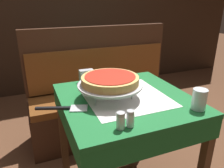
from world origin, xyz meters
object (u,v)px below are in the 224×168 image
(pepper_shaker, at_px, (130,119))
(napkin_holder, at_px, (87,76))
(water_glass_near, at_px, (199,99))
(deep_dish_pizza, at_px, (110,80))
(booth_bench, at_px, (104,104))
(dining_table_front, at_px, (125,111))
(condiment_caddy, at_px, (95,43))
(dining_table_rear, at_px, (91,55))
(pizza_pan_stand, at_px, (110,85))
(salt_shaker, at_px, (121,121))
(pizza_server, at_px, (63,108))

(pepper_shaker, height_order, napkin_holder, napkin_holder)
(water_glass_near, bearing_deg, deep_dish_pizza, 141.39)
(booth_bench, xyz_separation_m, napkin_holder, (-0.28, -0.41, 0.46))
(napkin_holder, bearing_deg, dining_table_front, -66.27)
(pepper_shaker, bearing_deg, condiment_caddy, 76.94)
(water_glass_near, xyz_separation_m, napkin_holder, (-0.45, 0.63, -0.01))
(dining_table_rear, bearing_deg, napkin_holder, -107.76)
(water_glass_near, bearing_deg, pizza_pan_stand, 141.39)
(dining_table_front, bearing_deg, water_glass_near, -44.38)
(condiment_caddy, bearing_deg, pepper_shaker, -103.06)
(pizza_pan_stand, bearing_deg, deep_dish_pizza, 172.87)
(pizza_pan_stand, height_order, condiment_caddy, condiment_caddy)
(dining_table_rear, bearing_deg, water_glass_near, -89.14)
(pizza_pan_stand, relative_size, salt_shaker, 4.72)
(booth_bench, xyz_separation_m, pizza_server, (-0.51, -0.77, 0.42))
(booth_bench, bearing_deg, water_glass_near, -80.88)
(deep_dish_pizza, xyz_separation_m, salt_shaker, (-0.08, -0.33, -0.08))
(deep_dish_pizza, relative_size, condiment_caddy, 2.12)
(dining_table_front, height_order, napkin_holder, napkin_holder)
(dining_table_rear, distance_m, napkin_holder, 1.38)
(dining_table_front, distance_m, water_glass_near, 0.44)
(pizza_server, bearing_deg, salt_shaker, -54.06)
(salt_shaker, relative_size, pepper_shaker, 1.00)
(pizza_pan_stand, bearing_deg, booth_bench, 73.08)
(dining_table_front, xyz_separation_m, booth_bench, (0.13, 0.76, -0.32))
(pepper_shaker, bearing_deg, dining_table_front, 68.22)
(deep_dish_pizza, distance_m, condiment_caddy, 1.61)
(dining_table_rear, xyz_separation_m, pepper_shaker, (-0.39, -1.96, 0.17))
(napkin_holder, relative_size, condiment_caddy, 0.63)
(condiment_caddy, bearing_deg, water_glass_near, -90.54)
(salt_shaker, xyz_separation_m, condiment_caddy, (0.49, 1.89, -0.00))
(dining_table_rear, distance_m, pizza_pan_stand, 1.68)
(dining_table_rear, height_order, pizza_pan_stand, pizza_pan_stand)
(pepper_shaker, bearing_deg, water_glass_near, 2.52)
(pizza_pan_stand, relative_size, water_glass_near, 3.40)
(pizza_server, distance_m, salt_shaker, 0.36)
(booth_bench, xyz_separation_m, water_glass_near, (0.17, -1.05, 0.48))
(dining_table_rear, height_order, deep_dish_pizza, deep_dish_pizza)
(deep_dish_pizza, relative_size, water_glass_near, 2.97)
(deep_dish_pizza, xyz_separation_m, water_glass_near, (0.39, -0.31, -0.06))
(booth_bench, distance_m, napkin_holder, 0.68)
(salt_shaker, relative_size, napkin_holder, 0.82)
(deep_dish_pizza, relative_size, pepper_shaker, 4.14)
(deep_dish_pizza, bearing_deg, pizza_pan_stand, -7.13)
(napkin_holder, height_order, condiment_caddy, condiment_caddy)
(pizza_pan_stand, distance_m, pepper_shaker, 0.33)
(dining_table_rear, xyz_separation_m, pizza_server, (-0.65, -1.67, 0.14))
(condiment_caddy, bearing_deg, pizza_server, -113.65)
(pizza_server, bearing_deg, pizza_pan_stand, 7.56)
(pizza_server, xyz_separation_m, water_glass_near, (0.68, -0.27, 0.05))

